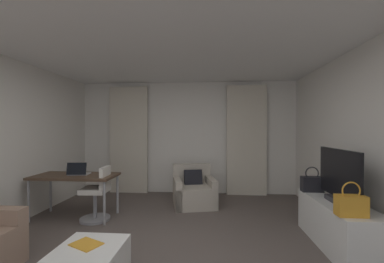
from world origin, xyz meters
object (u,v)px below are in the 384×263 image
laptop (78,172)px  tv_flatscreen (339,177)px  tv_console (338,225)px  magazine_open (86,244)px  armchair (194,191)px  handbag_secondary (351,205)px  desk (75,178)px  handbag_primary (312,183)px  desk_chair (97,196)px

laptop → tv_flatscreen: bearing=-11.1°
tv_console → tv_flatscreen: bearing=-90.0°
laptop → tv_console: laptop is taller
magazine_open → tv_flatscreen: tv_flatscreen is taller
armchair → handbag_secondary: (1.83, -2.11, 0.43)m
armchair → desk: 2.17m
handbag_secondary → laptop: bearing=161.4°
tv_console → handbag_secondary: (-0.13, -0.51, 0.41)m
armchair → laptop: bearing=-155.7°
tv_console → armchair: bearing=140.7°
armchair → magazine_open: size_ratio=2.85×
handbag_primary → handbag_secondary: bearing=-90.3°
desk_chair → armchair: bearing=31.4°
magazine_open → laptop: bearing=121.2°
handbag_primary → handbag_secondary: (-0.01, -1.02, 0.00)m
tv_console → laptop: bearing=169.1°
tv_flatscreen → desk: bearing=169.1°
armchair → desk: armchair is taller
magazine_open → handbag_primary: 3.09m
armchair → tv_console: (1.95, -1.60, 0.03)m
magazine_open → handbag_primary: size_ratio=0.92×
desk_chair → tv_console: 3.55m
armchair → tv_flatscreen: 2.61m
armchair → laptop: size_ratio=2.81×
magazine_open → tv_flatscreen: size_ratio=0.36×
laptop → magazine_open: size_ratio=1.01×
magazine_open → handbag_primary: (2.70, 1.48, 0.30)m
magazine_open → handbag_secondary: (2.69, 0.46, 0.30)m
desk_chair → tv_flatscreen: tv_flatscreen is taller
magazine_open → tv_console: (2.82, 0.97, -0.11)m
desk_chair → magazine_open: (0.67, -1.63, 0.00)m
magazine_open → desk: bearing=122.5°
armchair → magazine_open: 2.71m
desk_chair → laptop: (-0.37, 0.08, 0.38)m
tv_console → tv_flatscreen: (0.00, -0.01, 0.60)m
desk_chair → tv_flatscreen: (3.49, -0.68, 0.50)m
tv_flatscreen → handbag_secondary: bearing=-104.1°
desk_chair → tv_flatscreen: size_ratio=0.93×
desk → handbag_primary: 3.79m
laptop → magazine_open: bearing=-58.8°
magazine_open → handbag_primary: handbag_primary is taller
desk → tv_console: (3.91, -0.74, -0.38)m
magazine_open → tv_flatscreen: 3.02m
laptop → tv_flatscreen: 3.93m
armchair → desk_chair: bearing=-148.6°
armchair → handbag_secondary: handbag_secondary is taller
handbag_primary → laptop: bearing=176.4°
armchair → desk_chair: 1.80m
desk → handbag_secondary: 3.98m
desk → tv_console: bearing=-10.7°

